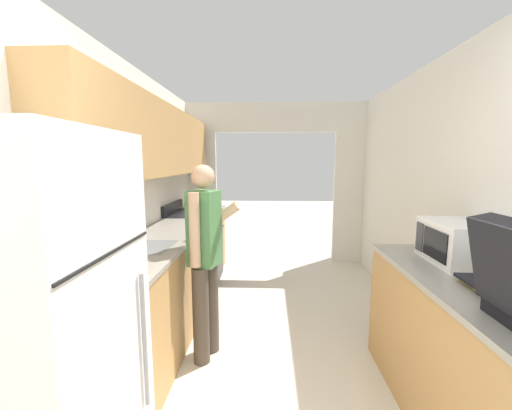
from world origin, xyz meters
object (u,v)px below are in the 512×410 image
person (205,258)px  book_stack (490,286)px  refrigerator (40,339)px  microwave (459,243)px  range_oven (195,247)px

person → book_stack: 1.85m
refrigerator → microwave: 2.41m
refrigerator → range_oven: 2.88m
refrigerator → person: size_ratio=1.10×
microwave → book_stack: size_ratio=1.61×
refrigerator → range_oven: (-0.02, 2.85, -0.40)m
refrigerator → range_oven: refrigerator is taller
book_stack → microwave: bearing=79.2°
refrigerator → person: refrigerator is taller
range_oven → microwave: (2.25, -1.95, 0.60)m
range_oven → person: 1.75m
person → microwave: bearing=-83.0°
refrigerator → microwave: refrigerator is taller
refrigerator → person: (0.45, 1.21, -0.02)m
person → microwave: person is taller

